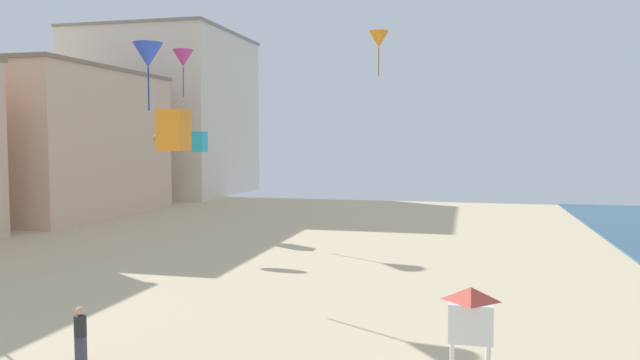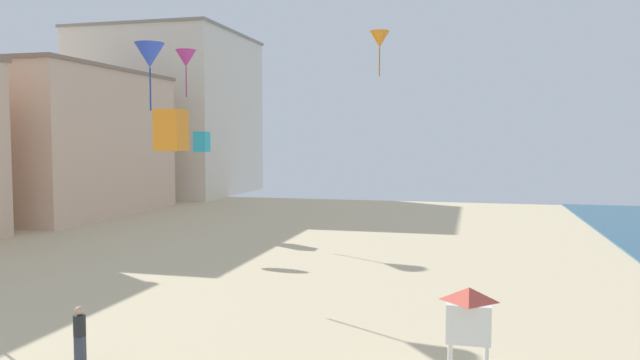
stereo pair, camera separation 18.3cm
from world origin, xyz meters
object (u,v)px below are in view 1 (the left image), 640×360
kite_orange_delta (379,39)px  kite_orange_parafoil_2 (170,138)px  kite_cyan_box (199,142)px  kite_blue_delta_2 (148,55)px  kite_flyer (80,332)px  kite_orange_box (173,130)px  lifeguard_stand (471,314)px  kite_magenta_delta (183,58)px

kite_orange_delta → kite_orange_parafoil_2: size_ratio=0.85×
kite_cyan_box → kite_orange_parafoil_2: size_ratio=0.64×
kite_cyan_box → kite_blue_delta_2: (3.03, -12.12, 4.25)m
kite_flyer → kite_orange_parafoil_2: bearing=-166.2°
kite_cyan_box → kite_orange_box: size_ratio=1.45×
lifeguard_stand → kite_orange_parafoil_2: bearing=156.7°
kite_magenta_delta → kite_blue_delta_2: bearing=-70.4°
kite_cyan_box → kite_orange_parafoil_2: bearing=-80.8°
kite_blue_delta_2 → kite_flyer: bearing=-69.1°
kite_flyer → lifeguard_stand: 10.70m
kite_orange_delta → kite_magenta_delta: 22.02m
kite_magenta_delta → kite_orange_parafoil_2: size_ratio=1.53×
kite_flyer → kite_magenta_delta: bearing=-166.2°
kite_flyer → kite_orange_box: size_ratio=1.69×
kite_flyer → kite_orange_box: kite_orange_box is taller
kite_flyer → kite_orange_parafoil_2: 20.29m
kite_orange_delta → kite_blue_delta_2: size_ratio=0.57×
lifeguard_stand → kite_orange_box: kite_orange_box is taller
kite_magenta_delta → kite_orange_box: size_ratio=3.45×
kite_blue_delta_2 → kite_orange_parafoil_2: bearing=108.8°
kite_magenta_delta → kite_cyan_box: size_ratio=2.38×
kite_cyan_box → kite_orange_box: (11.45, -25.90, 0.37)m
lifeguard_stand → kite_cyan_box: 29.95m
kite_orange_parafoil_2 → kite_blue_delta_2: 7.51m
kite_flyer → kite_cyan_box: (-7.74, 24.44, 5.24)m
kite_orange_delta → kite_blue_delta_2: 11.60m
lifeguard_stand → kite_orange_delta: size_ratio=1.37×
kite_magenta_delta → kite_orange_parafoil_2: bearing=-69.7°
lifeguard_stand → kite_orange_parafoil_2: kite_orange_parafoil_2 is taller
lifeguard_stand → kite_orange_delta: (-3.82, 9.63, 8.63)m
kite_orange_delta → lifeguard_stand: bearing=-68.4°
kite_orange_delta → kite_cyan_box: size_ratio=1.32×
kite_magenta_delta → kite_blue_delta_2: size_ratio=1.02×
kite_cyan_box → kite_orange_parafoil_2: (0.99, -6.11, 0.23)m
kite_orange_delta → kite_cyan_box: bearing=136.8°
kite_orange_parafoil_2 → kite_blue_delta_2: size_ratio=0.67×
kite_orange_delta → kite_orange_box: size_ratio=1.91×
kite_magenta_delta → lifeguard_stand: bearing=-50.6°
lifeguard_stand → kite_cyan_box: kite_cyan_box is taller
kite_magenta_delta → kite_orange_box: (13.15, -27.05, -5.57)m
kite_magenta_delta → kite_blue_delta_2: 14.18m
kite_orange_delta → kite_orange_box: bearing=-104.1°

